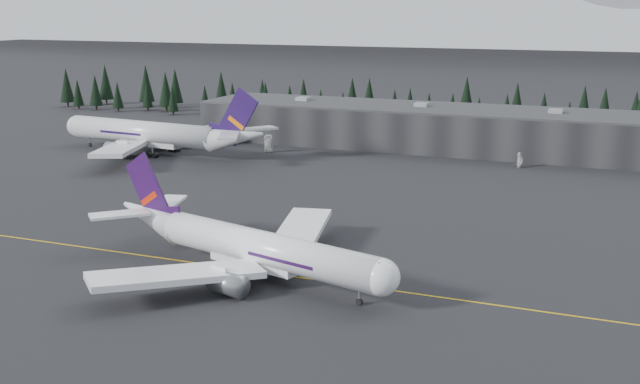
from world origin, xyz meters
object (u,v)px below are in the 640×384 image
at_px(jet_main, 244,245).
at_px(jet_parked, 159,134).
at_px(gse_vehicle_a, 269,150).
at_px(terminal, 453,128).
at_px(gse_vehicle_b, 520,165).

xyz_separation_m(jet_main, jet_parked, (-74.28, 86.30, 0.99)).
relative_size(jet_parked, gse_vehicle_a, 13.29).
relative_size(jet_main, jet_parked, 0.82).
height_order(terminal, jet_parked, jet_parked).
height_order(jet_main, gse_vehicle_a, jet_main).
height_order(terminal, gse_vehicle_b, terminal).
bearing_deg(jet_main, gse_vehicle_b, 90.77).
xyz_separation_m(terminal, gse_vehicle_b, (23.98, -21.80, -5.58)).
height_order(jet_parked, gse_vehicle_b, jet_parked).
relative_size(terminal, jet_parked, 2.22).
bearing_deg(gse_vehicle_a, gse_vehicle_b, -6.42).
height_order(terminal, gse_vehicle_a, terminal).
height_order(gse_vehicle_a, gse_vehicle_b, gse_vehicle_a).
relative_size(terminal, jet_main, 2.72).
bearing_deg(gse_vehicle_b, terminal, -126.21).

